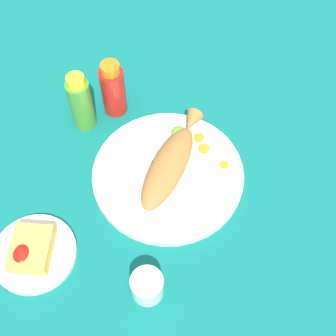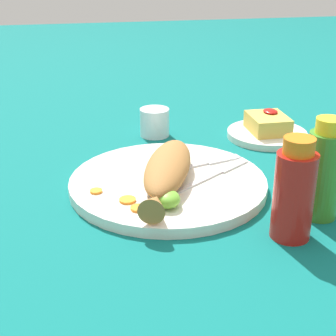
{
  "view_description": "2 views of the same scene",
  "coord_description": "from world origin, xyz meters",
  "px_view_note": "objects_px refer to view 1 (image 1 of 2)",
  "views": [
    {
      "loc": [
        0.54,
        0.04,
        0.91
      ],
      "look_at": [
        0.0,
        0.0,
        0.04
      ],
      "focal_mm": 50.0,
      "sensor_mm": 36.0,
      "label": 1
    },
    {
      "loc": [
        -0.79,
        0.15,
        0.39
      ],
      "look_at": [
        0.0,
        0.0,
        0.04
      ],
      "focal_mm": 55.0,
      "sensor_mm": 36.0,
      "label": 2
    }
  ],
  "objects_px": {
    "salt_cup": "(147,287)",
    "fork_far": "(129,171)",
    "hot_sauce_bottle_red": "(113,89)",
    "fried_fish": "(170,163)",
    "hot_sauce_bottle_green": "(81,103)",
    "main_plate": "(168,175)",
    "side_plate_fries": "(35,254)",
    "fork_near": "(133,189)"
  },
  "relations": [
    {
      "from": "hot_sauce_bottle_red",
      "to": "salt_cup",
      "type": "xyz_separation_m",
      "value": [
        0.45,
        0.12,
        -0.05
      ]
    },
    {
      "from": "fork_near",
      "to": "hot_sauce_bottle_green",
      "type": "bearing_deg",
      "value": -70.16
    },
    {
      "from": "hot_sauce_bottle_green",
      "to": "fried_fish",
      "type": "bearing_deg",
      "value": 59.61
    },
    {
      "from": "fork_far",
      "to": "hot_sauce_bottle_green",
      "type": "xyz_separation_m",
      "value": [
        -0.14,
        -0.12,
        0.06
      ]
    },
    {
      "from": "hot_sauce_bottle_green",
      "to": "hot_sauce_bottle_red",
      "type": "bearing_deg",
      "value": 125.67
    },
    {
      "from": "fried_fish",
      "to": "fork_near",
      "type": "height_order",
      "value": "fried_fish"
    },
    {
      "from": "side_plate_fries",
      "to": "hot_sauce_bottle_green",
      "type": "bearing_deg",
      "value": 172.29
    },
    {
      "from": "fork_near",
      "to": "side_plate_fries",
      "type": "xyz_separation_m",
      "value": [
        0.16,
        -0.19,
        -0.01
      ]
    },
    {
      "from": "fried_fish",
      "to": "side_plate_fries",
      "type": "bearing_deg",
      "value": -30.95
    },
    {
      "from": "fork_near",
      "to": "salt_cup",
      "type": "height_order",
      "value": "salt_cup"
    },
    {
      "from": "fried_fish",
      "to": "fork_near",
      "type": "xyz_separation_m",
      "value": [
        0.06,
        -0.08,
        -0.02
      ]
    },
    {
      "from": "salt_cup",
      "to": "fork_far",
      "type": "bearing_deg",
      "value": -165.55
    },
    {
      "from": "hot_sauce_bottle_green",
      "to": "fork_far",
      "type": "bearing_deg",
      "value": 40.97
    },
    {
      "from": "main_plate",
      "to": "hot_sauce_bottle_green",
      "type": "bearing_deg",
      "value": -123.39
    },
    {
      "from": "fork_far",
      "to": "side_plate_fries",
      "type": "distance_m",
      "value": 0.27
    },
    {
      "from": "fork_far",
      "to": "hot_sauce_bottle_red",
      "type": "bearing_deg",
      "value": -108.95
    },
    {
      "from": "side_plate_fries",
      "to": "salt_cup",
      "type": "bearing_deg",
      "value": 76.21
    },
    {
      "from": "fork_far",
      "to": "salt_cup",
      "type": "relative_size",
      "value": 2.49
    },
    {
      "from": "main_plate",
      "to": "fork_far",
      "type": "height_order",
      "value": "fork_far"
    },
    {
      "from": "fried_fish",
      "to": "hot_sauce_bottle_green",
      "type": "bearing_deg",
      "value": -101.1
    },
    {
      "from": "main_plate",
      "to": "fork_far",
      "type": "bearing_deg",
      "value": -88.21
    },
    {
      "from": "fried_fish",
      "to": "fork_far",
      "type": "bearing_deg",
      "value": -61.17
    },
    {
      "from": "hot_sauce_bottle_red",
      "to": "side_plate_fries",
      "type": "xyz_separation_m",
      "value": [
        0.4,
        -0.12,
        -0.06
      ]
    },
    {
      "from": "main_plate",
      "to": "fork_near",
      "type": "relative_size",
      "value": 1.88
    },
    {
      "from": "main_plate",
      "to": "salt_cup",
      "type": "xyz_separation_m",
      "value": [
        0.27,
        -0.02,
        0.02
      ]
    },
    {
      "from": "main_plate",
      "to": "fork_far",
      "type": "relative_size",
      "value": 2.14
    },
    {
      "from": "main_plate",
      "to": "hot_sauce_bottle_red",
      "type": "bearing_deg",
      "value": -142.69
    },
    {
      "from": "main_plate",
      "to": "salt_cup",
      "type": "height_order",
      "value": "salt_cup"
    },
    {
      "from": "fork_far",
      "to": "hot_sauce_bottle_red",
      "type": "relative_size",
      "value": 1.05
    },
    {
      "from": "fried_fish",
      "to": "fork_far",
      "type": "height_order",
      "value": "fried_fish"
    },
    {
      "from": "fork_near",
      "to": "side_plate_fries",
      "type": "height_order",
      "value": "fork_near"
    },
    {
      "from": "fried_fish",
      "to": "hot_sauce_bottle_red",
      "type": "height_order",
      "value": "hot_sauce_bottle_red"
    },
    {
      "from": "fork_near",
      "to": "side_plate_fries",
      "type": "bearing_deg",
      "value": 23.92
    },
    {
      "from": "fork_near",
      "to": "fork_far",
      "type": "bearing_deg",
      "value": -88.22
    },
    {
      "from": "fork_near",
      "to": "salt_cup",
      "type": "bearing_deg",
      "value": 86.89
    },
    {
      "from": "fork_far",
      "to": "hot_sauce_bottle_green",
      "type": "relative_size",
      "value": 1.0
    },
    {
      "from": "main_plate",
      "to": "hot_sauce_bottle_green",
      "type": "relative_size",
      "value": 2.13
    },
    {
      "from": "hot_sauce_bottle_red",
      "to": "salt_cup",
      "type": "distance_m",
      "value": 0.47
    },
    {
      "from": "main_plate",
      "to": "side_plate_fries",
      "type": "relative_size",
      "value": 1.97
    },
    {
      "from": "fork_near",
      "to": "hot_sauce_bottle_green",
      "type": "height_order",
      "value": "hot_sauce_bottle_green"
    },
    {
      "from": "hot_sauce_bottle_red",
      "to": "hot_sauce_bottle_green",
      "type": "xyz_separation_m",
      "value": [
        0.05,
        -0.07,
        0.0
      ]
    },
    {
      "from": "side_plate_fries",
      "to": "fork_near",
      "type": "bearing_deg",
      "value": 130.64
    }
  ]
}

